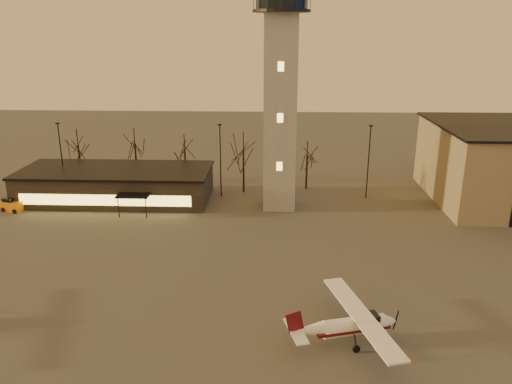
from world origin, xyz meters
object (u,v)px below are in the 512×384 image
(service_cart, at_px, (12,206))
(terminal, at_px, (116,184))
(control_tower, at_px, (281,80))
(cessna_front, at_px, (355,328))

(service_cart, bearing_deg, terminal, 38.74)
(control_tower, height_order, terminal, control_tower)
(control_tower, xyz_separation_m, terminal, (-21.99, 1.98, -14.17))
(terminal, height_order, service_cart, terminal)
(control_tower, relative_size, terminal, 1.28)
(cessna_front, bearing_deg, control_tower, 85.25)
(terminal, xyz_separation_m, service_cart, (-12.06, -4.96, -1.49))
(control_tower, distance_m, terminal, 26.24)
(cessna_front, bearing_deg, terminal, 115.72)
(terminal, bearing_deg, cessna_front, -48.76)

